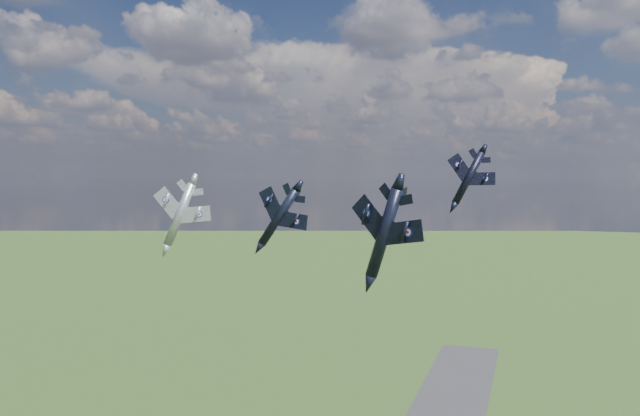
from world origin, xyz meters
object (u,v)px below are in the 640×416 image
(jet_high_navy, at_px, (469,178))
(jet_right_navy, at_px, (384,233))
(jet_left_silver, at_px, (180,214))
(jet_lead_navy, at_px, (279,217))

(jet_high_navy, bearing_deg, jet_right_navy, -113.25)
(jet_high_navy, height_order, jet_left_silver, jet_high_navy)
(jet_lead_navy, xyz_separation_m, jet_high_navy, (28.35, 13.59, 6.24))
(jet_lead_navy, distance_m, jet_right_navy, 38.30)
(jet_high_navy, bearing_deg, jet_left_silver, 174.49)
(jet_right_navy, bearing_deg, jet_high_navy, 104.90)
(jet_lead_navy, relative_size, jet_left_silver, 0.92)
(jet_right_navy, xyz_separation_m, jet_left_silver, (-44.26, 32.94, -0.90))
(jet_lead_navy, distance_m, jet_high_navy, 32.05)
(jet_right_navy, bearing_deg, jet_lead_navy, 149.50)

